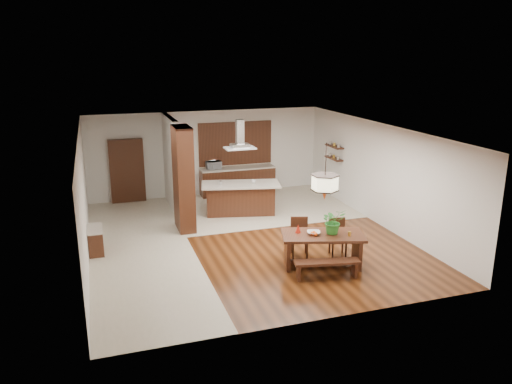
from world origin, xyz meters
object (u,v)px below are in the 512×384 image
object	(u,v)px
dining_chair_left	(300,238)
dining_bench	(327,269)
fruit_bowl	(314,233)
island_cup	(253,182)
kitchen_island	(240,198)
dining_chair_right	(338,238)
hallway_console	(96,240)
range_hood	(240,134)
microwave	(214,165)
foliage_plant	(333,221)
dining_table	(323,242)
pendant_lantern	(325,172)

from	to	relation	value
dining_chair_left	dining_bench	bearing A→B (deg)	-68.67
fruit_bowl	island_cup	bearing A→B (deg)	91.68
kitchen_island	dining_chair_right	bearing A→B (deg)	-58.43
hallway_console	dining_bench	world-z (taller)	hallway_console
hallway_console	range_hood	distance (m)	5.12
microwave	foliage_plant	bearing A→B (deg)	-85.71
dining_bench	kitchen_island	distance (m)	4.98
range_hood	microwave	size ratio (longest dim) A/B	1.84
fruit_bowl	range_hood	xyz separation A→B (m)	(-0.50, 4.25, 1.65)
dining_bench	kitchen_island	size ratio (longest dim) A/B	0.57
dining_table	foliage_plant	size ratio (longest dim) A/B	3.45
range_hood	microwave	xyz separation A→B (m)	(-0.30, 2.18, -1.38)
dining_chair_left	dining_chair_right	size ratio (longest dim) A/B	1.03
hallway_console	pendant_lantern	world-z (taller)	pendant_lantern
dining_chair_left	island_cup	distance (m)	3.52
kitchen_island	microwave	bearing A→B (deg)	110.50
hallway_console	island_cup	size ratio (longest dim) A/B	6.47
hallway_console	dining_chair_left	bearing A→B (deg)	-20.79
hallway_console	range_hood	world-z (taller)	range_hood
microwave	pendant_lantern	bearing A→B (deg)	-87.62
dining_bench	pendant_lantern	bearing A→B (deg)	73.19
range_hood	microwave	world-z (taller)	range_hood
foliage_plant	microwave	world-z (taller)	foliage_plant
dining_chair_right	foliage_plant	world-z (taller)	foliage_plant
dining_chair_right	island_cup	xyz separation A→B (m)	(-0.95, 3.75, 0.57)
range_hood	foliage_plant	bearing A→B (deg)	-77.72
hallway_console	pendant_lantern	bearing A→B (deg)	-26.34
foliage_plant	island_cup	bearing A→B (deg)	97.65
dining_table	dining_chair_right	size ratio (longest dim) A/B	2.25
foliage_plant	island_cup	distance (m)	4.24
dining_chair_left	kitchen_island	xyz separation A→B (m)	(-0.43, 3.61, 0.02)
dining_table	foliage_plant	bearing A→B (deg)	-9.33
island_cup	hallway_console	bearing A→B (deg)	-159.97
pendant_lantern	foliage_plant	distance (m)	1.19
pendant_lantern	dining_table	bearing A→B (deg)	0.00
dining_chair_left	hallway_console	bearing A→B (deg)	176.79
dining_bench	microwave	size ratio (longest dim) A/B	2.95
pendant_lantern	foliage_plant	xyz separation A→B (m)	(0.23, -0.04, -1.17)
dining_table	island_cup	bearing A→B (deg)	94.59
pendant_lantern	range_hood	size ratio (longest dim) A/B	1.46
dining_chair_left	microwave	distance (m)	5.88
range_hood	hallway_console	bearing A→B (deg)	-156.79
fruit_bowl	foliage_plant	bearing A→B (deg)	-11.12
kitchen_island	microwave	world-z (taller)	microwave
dining_bench	range_hood	distance (m)	5.46
dining_bench	island_cup	size ratio (longest dim) A/B	10.64
foliage_plant	kitchen_island	world-z (taller)	foliage_plant
hallway_console	kitchen_island	xyz separation A→B (m)	(4.27, 1.83, 0.18)
kitchen_island	fruit_bowl	bearing A→B (deg)	-70.57
dining_bench	pendant_lantern	xyz separation A→B (m)	(0.20, 0.65, 2.04)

